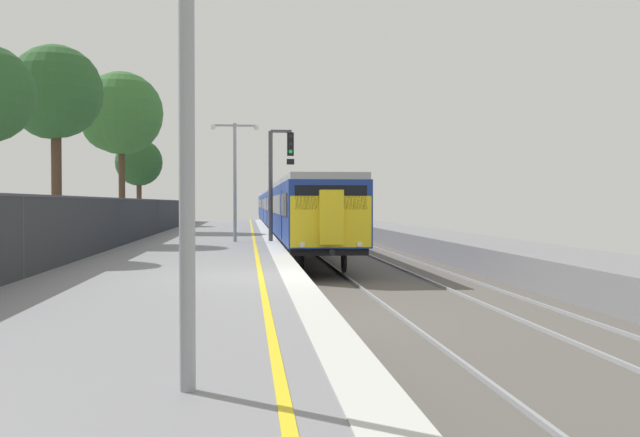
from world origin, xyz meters
The scene contains 8 objects.
ground centered at (2.64, 0.00, -0.61)m, with size 17.40×110.00×1.21m.
commuter_train_at_platform centered at (2.10, 38.90, 1.27)m, with size 2.83×63.26×3.81m.
signal_gantry centered at (0.63, 14.83, 2.99)m, with size 1.10×0.24×4.76m.
platform_lamp_mid centered at (-1.16, 14.66, 3.00)m, with size 2.00×0.20×5.01m.
platform_back_fence centered at (-5.45, 0.00, 0.96)m, with size 0.07×99.00×1.83m.
background_tree_left centered at (-8.01, 26.58, 6.68)m, with size 4.78×4.78×9.23m.
background_tree_centre centered at (-8.51, 37.62, 4.48)m, with size 3.43×3.43×6.32m.
background_tree_back centered at (-8.57, 14.74, 6.05)m, with size 3.84×3.84×8.16m.
Camera 1 is at (-0.65, -15.94, 1.63)m, focal length 40.36 mm.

